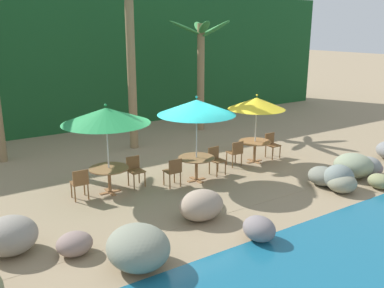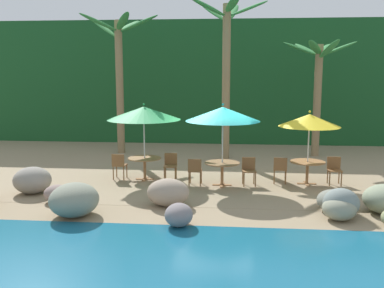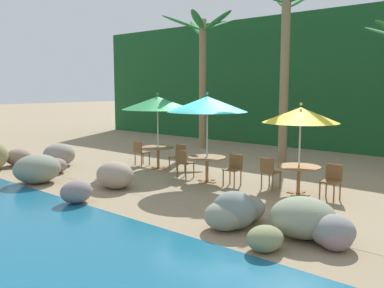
{
  "view_description": "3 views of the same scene",
  "coord_description": "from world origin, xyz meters",
  "px_view_note": "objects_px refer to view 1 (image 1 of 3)",
  "views": [
    {
      "loc": [
        -6.44,
        -10.19,
        4.53
      ],
      "look_at": [
        0.51,
        0.38,
        0.97
      ],
      "focal_mm": 39.31,
      "sensor_mm": 36.0,
      "label": 1
    },
    {
      "loc": [
        0.58,
        -13.92,
        3.59
      ],
      "look_at": [
        -0.75,
        0.4,
        1.21
      ],
      "focal_mm": 41.68,
      "sensor_mm": 36.0,
      "label": 2
    },
    {
      "loc": [
        7.96,
        -9.68,
        2.74
      ],
      "look_at": [
        -0.41,
        -0.12,
        1.05
      ],
      "focal_mm": 39.89,
      "sensor_mm": 36.0,
      "label": 3
    }
  ],
  "objects_px": {
    "dining_table_green": "(109,172)",
    "chair_yellow_inland": "(236,152)",
    "umbrella_teal": "(197,107)",
    "chair_green_seaward": "(135,169)",
    "umbrella_green": "(106,116)",
    "chair_yellow_seaward": "(271,143)",
    "palm_tree_second": "(130,38)",
    "umbrella_yellow": "(257,103)",
    "chair_teal_inland": "(174,170)",
    "palm_tree_third": "(201,56)",
    "dining_table_teal": "(196,161)",
    "chair_green_inland": "(80,182)",
    "chair_teal_seaward": "(216,158)",
    "dining_table_yellow": "(255,145)"
  },
  "relations": [
    {
      "from": "dining_table_yellow",
      "to": "palm_tree_third",
      "type": "relative_size",
      "value": 0.23
    },
    {
      "from": "umbrella_teal",
      "to": "dining_table_teal",
      "type": "distance_m",
      "value": 1.65
    },
    {
      "from": "umbrella_green",
      "to": "umbrella_yellow",
      "type": "relative_size",
      "value": 1.08
    },
    {
      "from": "umbrella_yellow",
      "to": "chair_green_seaward",
      "type": "bearing_deg",
      "value": 176.88
    },
    {
      "from": "chair_yellow_seaward",
      "to": "palm_tree_second",
      "type": "distance_m",
      "value": 6.36
    },
    {
      "from": "dining_table_teal",
      "to": "palm_tree_third",
      "type": "height_order",
      "value": "palm_tree_third"
    },
    {
      "from": "dining_table_green",
      "to": "chair_yellow_inland",
      "type": "bearing_deg",
      "value": -1.83
    },
    {
      "from": "dining_table_teal",
      "to": "palm_tree_second",
      "type": "relative_size",
      "value": 0.17
    },
    {
      "from": "chair_green_seaward",
      "to": "chair_green_inland",
      "type": "bearing_deg",
      "value": -174.25
    },
    {
      "from": "chair_green_inland",
      "to": "palm_tree_second",
      "type": "relative_size",
      "value": 0.14
    },
    {
      "from": "chair_green_seaward",
      "to": "chair_green_inland",
      "type": "distance_m",
      "value": 1.71
    },
    {
      "from": "umbrella_green",
      "to": "chair_yellow_inland",
      "type": "height_order",
      "value": "umbrella_green"
    },
    {
      "from": "dining_table_green",
      "to": "chair_yellow_inland",
      "type": "height_order",
      "value": "chair_yellow_inland"
    },
    {
      "from": "palm_tree_third",
      "to": "umbrella_green",
      "type": "bearing_deg",
      "value": -143.02
    },
    {
      "from": "dining_table_yellow",
      "to": "chair_teal_seaward",
      "type": "bearing_deg",
      "value": -172.23
    },
    {
      "from": "chair_yellow_inland",
      "to": "dining_table_yellow",
      "type": "bearing_deg",
      "value": 1.57
    },
    {
      "from": "umbrella_teal",
      "to": "chair_yellow_inland",
      "type": "height_order",
      "value": "umbrella_teal"
    },
    {
      "from": "chair_yellow_seaward",
      "to": "umbrella_teal",
      "type": "bearing_deg",
      "value": -172.1
    },
    {
      "from": "dining_table_green",
      "to": "dining_table_yellow",
      "type": "height_order",
      "value": "same"
    },
    {
      "from": "chair_teal_inland",
      "to": "dining_table_green",
      "type": "bearing_deg",
      "value": 160.4
    },
    {
      "from": "chair_yellow_seaward",
      "to": "palm_tree_second",
      "type": "relative_size",
      "value": 0.14
    },
    {
      "from": "dining_table_teal",
      "to": "chair_teal_inland",
      "type": "bearing_deg",
      "value": -174.47
    },
    {
      "from": "chair_yellow_seaward",
      "to": "chair_green_seaward",
      "type": "bearing_deg",
      "value": 178.22
    },
    {
      "from": "dining_table_teal",
      "to": "chair_teal_inland",
      "type": "height_order",
      "value": "chair_teal_inland"
    },
    {
      "from": "umbrella_teal",
      "to": "chair_green_seaward",
      "type": "bearing_deg",
      "value": 159.24
    },
    {
      "from": "chair_teal_seaward",
      "to": "chair_yellow_inland",
      "type": "height_order",
      "value": "same"
    },
    {
      "from": "palm_tree_third",
      "to": "chair_yellow_seaward",
      "type": "bearing_deg",
      "value": -92.96
    },
    {
      "from": "umbrella_green",
      "to": "chair_green_seaward",
      "type": "xyz_separation_m",
      "value": [
        0.85,
        0.12,
        -1.7
      ]
    },
    {
      "from": "chair_yellow_inland",
      "to": "umbrella_teal",
      "type": "bearing_deg",
      "value": -168.0
    },
    {
      "from": "dining_table_green",
      "to": "umbrella_yellow",
      "type": "xyz_separation_m",
      "value": [
        5.27,
        -0.12,
        1.43
      ]
    },
    {
      "from": "chair_teal_seaward",
      "to": "dining_table_yellow",
      "type": "distance_m",
      "value": 1.87
    },
    {
      "from": "chair_teal_seaward",
      "to": "palm_tree_third",
      "type": "height_order",
      "value": "palm_tree_third"
    },
    {
      "from": "chair_yellow_seaward",
      "to": "palm_tree_third",
      "type": "relative_size",
      "value": 0.18
    },
    {
      "from": "chair_teal_inland",
      "to": "chair_yellow_seaward",
      "type": "distance_m",
      "value": 4.43
    },
    {
      "from": "chair_green_inland",
      "to": "chair_teal_inland",
      "type": "xyz_separation_m",
      "value": [
        2.58,
        -0.57,
        0.0
      ]
    },
    {
      "from": "chair_green_seaward",
      "to": "dining_table_teal",
      "type": "height_order",
      "value": "chair_green_seaward"
    },
    {
      "from": "umbrella_teal",
      "to": "dining_table_teal",
      "type": "height_order",
      "value": "umbrella_teal"
    },
    {
      "from": "chair_yellow_seaward",
      "to": "palm_tree_third",
      "type": "height_order",
      "value": "palm_tree_third"
    },
    {
      "from": "umbrella_green",
      "to": "chair_teal_seaward",
      "type": "xyz_separation_m",
      "value": [
        3.41,
        -0.37,
        -1.7
      ]
    },
    {
      "from": "chair_green_inland",
      "to": "chair_teal_seaward",
      "type": "distance_m",
      "value": 4.28
    },
    {
      "from": "umbrella_teal",
      "to": "umbrella_yellow",
      "type": "height_order",
      "value": "umbrella_teal"
    },
    {
      "from": "chair_teal_seaward",
      "to": "palm_tree_third",
      "type": "relative_size",
      "value": 0.18
    },
    {
      "from": "chair_yellow_seaward",
      "to": "chair_yellow_inland",
      "type": "distance_m",
      "value": 1.71
    },
    {
      "from": "palm_tree_second",
      "to": "palm_tree_third",
      "type": "relative_size",
      "value": 1.32
    },
    {
      "from": "chair_green_inland",
      "to": "umbrella_yellow",
      "type": "height_order",
      "value": "umbrella_yellow"
    },
    {
      "from": "chair_teal_seaward",
      "to": "umbrella_yellow",
      "type": "relative_size",
      "value": 0.37
    },
    {
      "from": "dining_table_yellow",
      "to": "chair_yellow_seaward",
      "type": "distance_m",
      "value": 0.86
    },
    {
      "from": "chair_teal_inland",
      "to": "palm_tree_third",
      "type": "relative_size",
      "value": 0.18
    },
    {
      "from": "palm_tree_second",
      "to": "dining_table_teal",
      "type": "bearing_deg",
      "value": -90.19
    },
    {
      "from": "palm_tree_second",
      "to": "chair_teal_seaward",
      "type": "bearing_deg",
      "value": -78.88
    }
  ]
}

